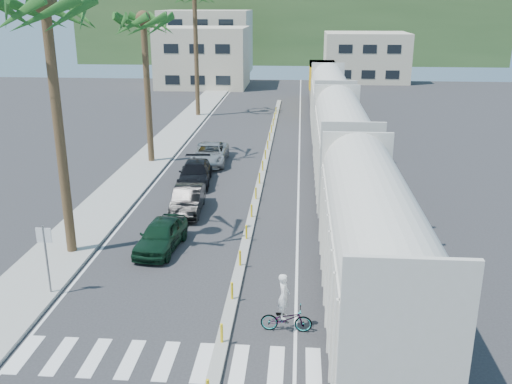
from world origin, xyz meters
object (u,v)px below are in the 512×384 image
street_sign (46,250)px  car_second (188,200)px  cyclist (286,313)px  car_lead (161,235)px

street_sign → car_second: 10.59m
car_second → cyclist: bearing=-66.7°
car_lead → cyclist: 9.00m
street_sign → cyclist: 9.70m
street_sign → car_lead: (3.37, 4.77, -1.25)m
street_sign → car_lead: street_sign is taller
car_lead → cyclist: size_ratio=1.97×
car_lead → cyclist: cyclist is taller
car_second → street_sign: bearing=-113.3°
car_lead → car_second: size_ratio=0.98×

